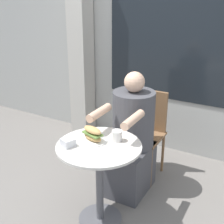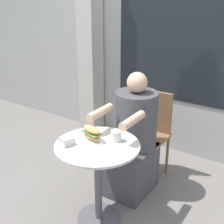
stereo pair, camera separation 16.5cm
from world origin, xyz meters
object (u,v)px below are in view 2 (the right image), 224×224
Objects in this scene: cafe_table at (98,166)px; seated_diner at (133,143)px; sandwich_on_plate at (92,134)px; diner_chair at (151,127)px; drink_cup at (116,136)px.

seated_diner reaches higher than cafe_table.
seated_diner reaches higher than sandwich_on_plate.
diner_chair is at bearing -90.69° from seated_diner.
cafe_table is at bearing 88.27° from diner_chair.
seated_diner reaches higher than drink_cup.
seated_diner is 0.57m from sandwich_on_plate.
drink_cup reaches higher than cafe_table.
diner_chair is at bearing 95.77° from drink_cup.
diner_chair is 0.88m from sandwich_on_plate.
cafe_table is 0.53m from seated_diner.
seated_diner is (0.00, -0.35, -0.03)m from diner_chair.
seated_diner is (0.01, 0.53, -0.02)m from cafe_table.
drink_cup is at bearing 56.57° from cafe_table.
sandwich_on_plate reaches higher than cafe_table.
sandwich_on_plate is (-0.09, -0.85, 0.23)m from diner_chair.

